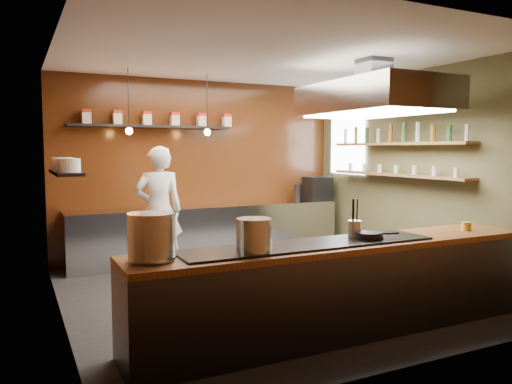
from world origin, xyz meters
TOP-DOWN VIEW (x-y plane):
  - floor at (0.00, 0.00)m, footprint 5.00×5.00m
  - back_wall at (0.00, 2.50)m, footprint 5.00×0.00m
  - left_wall at (-2.50, 0.00)m, footprint 0.00×5.00m
  - right_wall at (2.50, 0.00)m, footprint 0.00×5.00m
  - ceiling at (0.00, 0.00)m, footprint 5.00×5.00m
  - window_pane at (2.45, 1.70)m, footprint 0.00×1.00m
  - prep_counter at (0.00, 2.17)m, footprint 4.60×0.65m
  - pass_counter at (-0.00, -1.60)m, footprint 4.40×0.72m
  - tin_shelf at (-0.90, 2.36)m, footprint 2.60×0.26m
  - plate_shelf at (-2.34, 1.00)m, footprint 0.30×1.40m
  - bottle_shelf_upper at (2.34, 0.30)m, footprint 0.26×2.80m
  - bottle_shelf_lower at (2.34, 0.30)m, footprint 0.26×2.80m
  - extractor_hood at (1.30, -0.40)m, footprint 1.20×2.00m
  - pendant_left at (-1.40, 1.70)m, footprint 0.10×0.10m
  - pendant_right at (-0.20, 1.70)m, footprint 0.10×0.10m
  - storage_tins at (-0.75, 2.36)m, footprint 2.43×0.13m
  - plate_stacks at (-2.34, 1.00)m, footprint 0.26×1.16m
  - bottles at (2.34, 0.30)m, footprint 0.06×2.66m
  - wine_glasses at (2.34, 0.30)m, footprint 0.07×2.37m
  - stockpot_large at (-1.93, -1.60)m, footprint 0.45×0.45m
  - stockpot_small at (-1.04, -1.70)m, footprint 0.33×0.33m
  - utensil_crock at (0.18, -1.53)m, footprint 0.15×0.15m
  - frying_pan at (0.27, -1.66)m, footprint 0.44×0.28m
  - butter_jar at (1.65, -1.64)m, footprint 0.13×0.13m
  - espresso_machine at (2.10, 2.13)m, footprint 0.45×0.43m
  - chef at (-1.02, 1.56)m, footprint 0.74×0.54m

SIDE VIEW (x-z plane):
  - floor at x=0.00m, z-range 0.00..0.00m
  - prep_counter at x=0.00m, z-range 0.00..0.90m
  - pass_counter at x=0.00m, z-range 0.00..0.94m
  - chef at x=-1.02m, z-range 0.00..1.88m
  - butter_jar at x=1.65m, z-range 0.92..1.02m
  - frying_pan at x=0.27m, z-range 0.94..1.01m
  - utensil_crock at x=0.18m, z-range 0.94..1.11m
  - stockpot_small at x=-1.04m, z-range 0.94..1.23m
  - espresso_machine at x=2.10m, z-range 0.90..1.33m
  - stockpot_large at x=-1.93m, z-range 0.94..1.32m
  - bottle_shelf_lower at x=2.34m, z-range 1.43..1.47m
  - back_wall at x=0.00m, z-range -1.00..4.00m
  - left_wall at x=-2.50m, z-range -1.00..4.00m
  - right_wall at x=2.50m, z-range -1.00..4.00m
  - wine_glasses at x=2.34m, z-range 1.47..1.60m
  - plate_shelf at x=-2.34m, z-range 1.53..1.57m
  - plate_stacks at x=-2.34m, z-range 1.57..1.73m
  - window_pane at x=2.45m, z-range 1.40..2.40m
  - bottle_shelf_upper at x=2.34m, z-range 1.90..1.94m
  - bottles at x=2.34m, z-range 1.94..2.18m
  - pendant_left at x=-1.40m, z-range 1.68..2.63m
  - pendant_right at x=-0.20m, z-range 1.68..2.63m
  - tin_shelf at x=-0.90m, z-range 2.18..2.22m
  - storage_tins at x=-0.75m, z-range 2.22..2.44m
  - extractor_hood at x=1.30m, z-range 2.15..2.87m
  - ceiling at x=0.00m, z-range 3.00..3.00m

